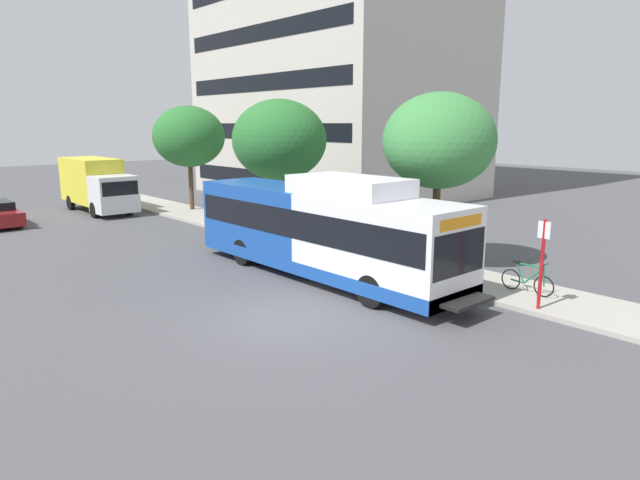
{
  "coord_description": "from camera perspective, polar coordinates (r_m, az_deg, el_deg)",
  "views": [
    {
      "loc": [
        -8.91,
        -11.59,
        5.34
      ],
      "look_at": [
        2.88,
        1.74,
        1.6
      ],
      "focal_mm": 31.1,
      "sensor_mm": 36.0,
      "label": 1
    }
  ],
  "objects": [
    {
      "name": "ground_plane",
      "position": [
        22.17,
        -16.52,
        -2.57
      ],
      "size": [
        120.0,
        120.0,
        0.0
      ],
      "primitive_type": "plane",
      "color": "#4C4C51"
    },
    {
      "name": "sidewalk_curb",
      "position": [
        24.3,
        0.64,
        -0.66
      ],
      "size": [
        3.0,
        56.0,
        0.14
      ],
      "primitive_type": "cube",
      "color": "#A8A399",
      "rests_on": "ground"
    },
    {
      "name": "transit_bus",
      "position": [
        19.41,
        0.14,
        1.07
      ],
      "size": [
        2.58,
        12.25,
        3.65
      ],
      "color": "white",
      "rests_on": "ground"
    },
    {
      "name": "bus_stop_sign_pole",
      "position": [
        16.82,
        21.9,
        -1.68
      ],
      "size": [
        0.1,
        0.36,
        2.6
      ],
      "color": "red",
      "rests_on": "sidewalk_curb"
    },
    {
      "name": "bicycle_parked",
      "position": [
        18.5,
        20.55,
        -3.87
      ],
      "size": [
        0.52,
        1.76,
        1.02
      ],
      "color": "black",
      "rests_on": "sidewalk_curb"
    },
    {
      "name": "street_tree_near_stop",
      "position": [
        20.71,
        12.14,
        9.91
      ],
      "size": [
        4.06,
        4.06,
        6.33
      ],
      "color": "#4C3823",
      "rests_on": "sidewalk_curb"
    },
    {
      "name": "street_tree_mid_block",
      "position": [
        27.89,
        -4.2,
        10.22
      ],
      "size": [
        4.68,
        4.68,
        6.41
      ],
      "color": "#4C3823",
      "rests_on": "sidewalk_curb"
    },
    {
      "name": "street_tree_far_block",
      "position": [
        35.02,
        -13.34,
        10.31
      ],
      "size": [
        4.31,
        4.31,
        6.28
      ],
      "color": "#4C3823",
      "rests_on": "sidewalk_curb"
    },
    {
      "name": "box_truck_background",
      "position": [
        36.84,
        -21.99,
        5.41
      ],
      "size": [
        2.32,
        7.01,
        3.25
      ],
      "color": "silver",
      "rests_on": "ground"
    },
    {
      "name": "lattice_comm_tower",
      "position": [
        54.94,
        -8.86,
        16.39
      ],
      "size": [
        1.1,
        1.1,
        29.42
      ],
      "color": "#B7B7BC",
      "rests_on": "ground"
    }
  ]
}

